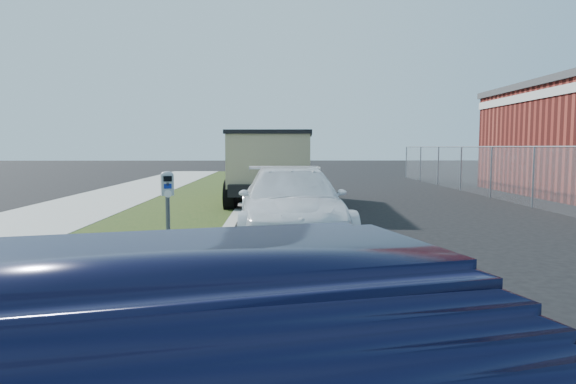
{
  "coord_description": "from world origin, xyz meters",
  "views": [
    {
      "loc": [
        -1.59,
        -7.99,
        1.79
      ],
      "look_at": [
        -1.4,
        1.0,
        1.0
      ],
      "focal_mm": 32.0,
      "sensor_mm": 36.0,
      "label": 1
    }
  ],
  "objects": [
    {
      "name": "ground",
      "position": [
        0.0,
        0.0,
        0.0
      ],
      "size": [
        120.0,
        120.0,
        0.0
      ],
      "primitive_type": "plane",
      "color": "black",
      "rests_on": "ground"
    },
    {
      "name": "chainlink_fence",
      "position": [
        6.0,
        7.0,
        1.26
      ],
      "size": [
        0.06,
        30.06,
        30.0
      ],
      "color": "slate",
      "rests_on": "ground"
    },
    {
      "name": "streetside",
      "position": [
        -5.57,
        2.0,
        0.07
      ],
      "size": [
        6.12,
        50.0,
        0.15
      ],
      "color": "gray",
      "rests_on": "ground"
    },
    {
      "name": "parking_meter",
      "position": [
        -3.15,
        -0.72,
        1.08
      ],
      "size": [
        0.21,
        0.17,
        1.32
      ],
      "rotation": [
        0.0,
        0.0,
        0.32
      ],
      "color": "#3F4247",
      "rests_on": "ground"
    },
    {
      "name": "white_wagon",
      "position": [
        -1.32,
        1.73,
        0.7
      ],
      "size": [
        2.17,
        4.91,
        1.4
      ],
      "primitive_type": "imported",
      "rotation": [
        0.0,
        0.0,
        0.04
      ],
      "color": "white",
      "rests_on": "ground"
    },
    {
      "name": "dump_truck",
      "position": [
        -1.65,
        8.23,
        1.32
      ],
      "size": [
        2.71,
        6.11,
        2.34
      ],
      "rotation": [
        0.0,
        0.0,
        -0.06
      ],
      "color": "black",
      "rests_on": "ground"
    }
  ]
}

